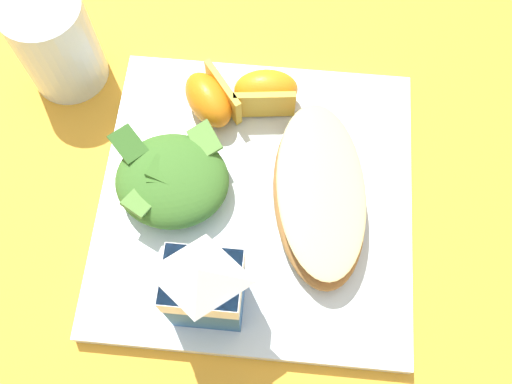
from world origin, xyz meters
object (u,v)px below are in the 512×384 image
green_salad_pile (173,177)px  orange_wedge_front (262,91)px  milk_carton (204,286)px  drinking_clear_cup (56,43)px  cheesy_pizza_bread (319,195)px  orange_wedge_middle (210,99)px  white_plate (256,199)px

green_salad_pile → orange_wedge_front: green_salad_pile is taller
milk_carton → drinking_clear_cup: (0.17, -0.22, -0.03)m
cheesy_pizza_bread → orange_wedge_middle: orange_wedge_middle is taller
cheesy_pizza_bread → green_salad_pile: bearing=-1.9°
green_salad_pile → cheesy_pizza_bread: bearing=178.1°
white_plate → orange_wedge_middle: size_ratio=4.02×
orange_wedge_front → white_plate: bearing=91.7°
cheesy_pizza_bread → orange_wedge_middle: (0.11, -0.09, 0.00)m
orange_wedge_front → drinking_clear_cup: drinking_clear_cup is taller
milk_carton → orange_wedge_front: (-0.03, -0.20, -0.04)m
orange_wedge_front → drinking_clear_cup: size_ratio=0.64×
milk_carton → white_plate: bearing=-106.5°
white_plate → drinking_clear_cup: size_ratio=2.81×
orange_wedge_middle → cheesy_pizza_bread: bearing=141.0°
milk_carton → drinking_clear_cup: bearing=-52.5°
green_salad_pile → drinking_clear_cup: (0.13, -0.12, 0.01)m
white_plate → drinking_clear_cup: 0.24m
white_plate → milk_carton: size_ratio=2.55×
milk_carton → orange_wedge_middle: bearing=-83.3°
orange_wedge_front → green_salad_pile: bearing=53.1°
green_salad_pile → orange_wedge_front: (-0.07, -0.09, -0.00)m
cheesy_pizza_bread → drinking_clear_cup: size_ratio=1.80×
white_plate → cheesy_pizza_bread: (-0.06, 0.00, 0.03)m
white_plate → green_salad_pile: (0.07, -0.00, 0.03)m
orange_wedge_middle → orange_wedge_front: bearing=-165.0°
drinking_clear_cup → green_salad_pile: bearing=136.5°
cheesy_pizza_bread → orange_wedge_front: (0.06, -0.10, 0.00)m
green_salad_pile → orange_wedge_front: 0.12m
cheesy_pizza_bread → drinking_clear_cup: bearing=-26.0°
white_plate → drinking_clear_cup: (0.20, -0.12, 0.04)m
white_plate → orange_wedge_middle: (0.05, -0.09, 0.03)m
orange_wedge_middle → drinking_clear_cup: 0.16m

